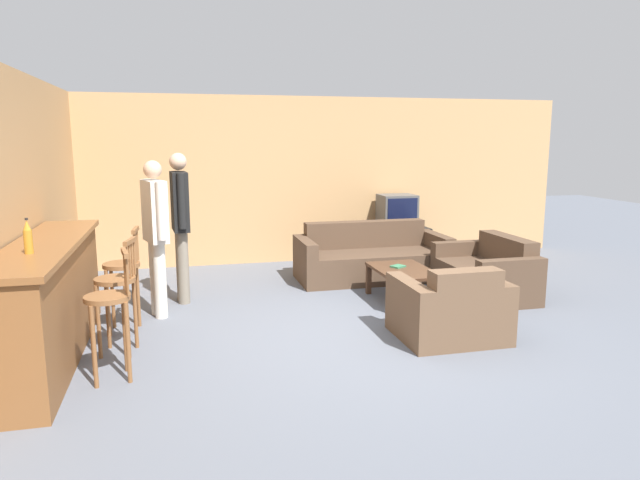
{
  "coord_description": "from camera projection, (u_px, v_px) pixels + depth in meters",
  "views": [
    {
      "loc": [
        -1.65,
        -5.17,
        1.95
      ],
      "look_at": [
        -0.16,
        0.81,
        0.85
      ],
      "focal_mm": 32.0,
      "sensor_mm": 36.0,
      "label": 1
    }
  ],
  "objects": [
    {
      "name": "bottle",
      "position": [
        28.0,
        237.0,
        4.43
      ],
      "size": [
        0.07,
        0.07,
        0.28
      ],
      "color": "#B27A23",
      "rests_on": "bar_counter"
    },
    {
      "name": "ground_plane",
      "position": [
        355.0,
        337.0,
        5.67
      ],
      "size": [
        24.0,
        24.0,
        0.0
      ],
      "primitive_type": "plane",
      "color": "#565B66"
    },
    {
      "name": "bar_counter",
      "position": [
        50.0,
        300.0,
        5.04
      ],
      "size": [
        0.55,
        2.74,
        1.06
      ],
      "color": "brown",
      "rests_on": "ground_plane"
    },
    {
      "name": "person_by_counter",
      "position": [
        156.0,
        229.0,
        6.19
      ],
      "size": [
        0.3,
        0.55,
        1.72
      ],
      "color": "silver",
      "rests_on": "ground_plane"
    },
    {
      "name": "armchair_near",
      "position": [
        450.0,
        311.0,
        5.6
      ],
      "size": [
        1.0,
        0.87,
        0.76
      ],
      "color": "brown",
      "rests_on": "ground_plane"
    },
    {
      "name": "wall_back",
      "position": [
        285.0,
        180.0,
        8.99
      ],
      "size": [
        9.4,
        0.08,
        2.6
      ],
      "color": "tan",
      "rests_on": "ground_plane"
    },
    {
      "name": "couch_far",
      "position": [
        371.0,
        259.0,
        8.03
      ],
      "size": [
        2.09,
        0.91,
        0.77
      ],
      "color": "#4C3828",
      "rests_on": "ground_plane"
    },
    {
      "name": "wall_left",
      "position": [
        34.0,
        201.0,
        6.0
      ],
      "size": [
        0.08,
        8.71,
        2.6
      ],
      "color": "tan",
      "rests_on": "ground_plane"
    },
    {
      "name": "tv",
      "position": [
        397.0,
        212.0,
        9.15
      ],
      "size": [
        0.56,
        0.48,
        0.54
      ],
      "color": "#4C4C4C",
      "rests_on": "tv_unit"
    },
    {
      "name": "book_on_table",
      "position": [
        398.0,
        266.0,
        6.92
      ],
      "size": [
        0.2,
        0.19,
        0.02
      ],
      "color": "#33704C",
      "rests_on": "coffee_table"
    },
    {
      "name": "person_by_window",
      "position": [
        180.0,
        219.0,
        6.74
      ],
      "size": [
        0.22,
        0.57,
        1.79
      ],
      "color": "#756B5B",
      "rests_on": "ground_plane"
    },
    {
      "name": "tv_unit",
      "position": [
        396.0,
        244.0,
        9.25
      ],
      "size": [
        1.05,
        0.45,
        0.52
      ],
      "color": "black",
      "rests_on": "ground_plane"
    },
    {
      "name": "bar_chair_near",
      "position": [
        110.0,
        310.0,
        4.59
      ],
      "size": [
        0.42,
        0.42,
        1.07
      ],
      "color": "brown",
      "rests_on": "ground_plane"
    },
    {
      "name": "coffee_table",
      "position": [
        403.0,
        274.0,
        6.83
      ],
      "size": [
        0.64,
        1.0,
        0.41
      ],
      "color": "#472D1E",
      "rests_on": "ground_plane"
    },
    {
      "name": "bar_chair_far",
      "position": [
        123.0,
        275.0,
        5.76
      ],
      "size": [
        0.39,
        0.39,
        1.07
      ],
      "color": "brown",
      "rests_on": "ground_plane"
    },
    {
      "name": "bar_chair_mid",
      "position": [
        117.0,
        291.0,
        5.16
      ],
      "size": [
        0.43,
        0.43,
        1.07
      ],
      "color": "brown",
      "rests_on": "ground_plane"
    },
    {
      "name": "loveseat_right",
      "position": [
        487.0,
        274.0,
        7.15
      ],
      "size": [
        0.84,
        1.35,
        0.74
      ],
      "color": "#4C3828",
      "rests_on": "ground_plane"
    }
  ]
}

